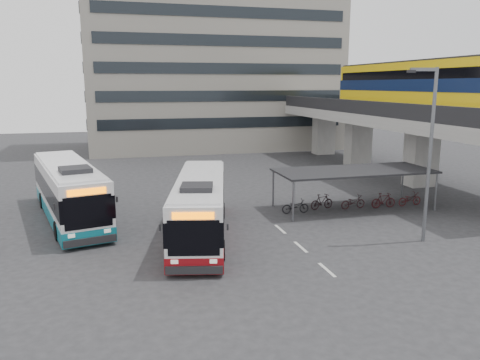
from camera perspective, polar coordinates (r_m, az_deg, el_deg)
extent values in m
plane|color=#28282B|center=(25.42, -0.42, -6.45)|extent=(120.00, 120.00, 0.00)
cube|color=gray|center=(39.33, 21.21, 2.65)|extent=(2.20, 1.60, 4.60)
cube|color=gray|center=(47.70, 14.20, 4.52)|extent=(2.20, 1.60, 4.60)
cube|color=gray|center=(54.79, 10.16, 5.56)|extent=(2.20, 1.60, 4.60)
cube|color=gray|center=(42.32, 18.31, 7.18)|extent=(8.00, 32.00, 0.90)
cube|color=black|center=(40.35, 13.88, 8.66)|extent=(0.35, 32.00, 1.10)
cube|color=black|center=(44.42, 22.50, 8.36)|extent=(0.35, 32.00, 1.10)
cube|color=yellow|center=(40.08, 20.58, 10.47)|extent=(2.90, 20.00, 3.90)
cube|color=#0A173B|center=(40.08, 20.60, 10.75)|extent=(2.98, 20.02, 0.90)
cube|color=black|center=(40.09, 20.68, 11.89)|extent=(2.96, 19.20, 0.70)
cube|color=black|center=(40.12, 20.78, 13.25)|extent=(2.70, 19.60, 0.25)
cylinder|color=#595B60|center=(30.57, 4.07, -1.05)|extent=(0.12, 0.12, 2.40)
cylinder|color=#595B60|center=(34.83, 19.20, -0.12)|extent=(0.12, 0.12, 2.40)
cylinder|color=#595B60|center=(27.29, 6.50, -2.65)|extent=(0.12, 0.12, 2.40)
cylinder|color=#595B60|center=(31.98, 22.76, -1.38)|extent=(0.12, 0.12, 2.40)
cube|color=black|center=(30.61, 13.74, 1.10)|extent=(10.00, 4.00, 0.12)
imported|color=black|center=(29.38, 6.66, -3.13)|extent=(1.71, 0.60, 0.90)
imported|color=black|center=(30.14, 10.21, -2.76)|extent=(1.66, 0.47, 1.00)
imported|color=black|center=(31.03, 13.56, -2.58)|extent=(1.71, 0.60, 0.90)
imported|color=black|center=(32.00, 16.73, -2.24)|extent=(1.66, 0.47, 1.00)
imported|color=#350C0F|center=(33.09, 19.68, -2.07)|extent=(1.71, 0.60, 0.90)
cube|color=gray|center=(60.80, -3.49, 15.92)|extent=(30.00, 15.00, 25.00)
cube|color=beige|center=(20.91, 10.55, -10.71)|extent=(0.15, 1.60, 0.01)
cube|color=beige|center=(23.47, 7.41, -8.09)|extent=(0.15, 1.60, 0.01)
cube|color=beige|center=(26.12, 4.93, -5.98)|extent=(0.15, 1.60, 0.01)
cube|color=white|center=(24.63, -4.85, -2.91)|extent=(4.87, 11.60, 2.60)
cube|color=maroon|center=(24.96, -4.80, -5.59)|extent=(4.92, 11.64, 0.71)
cube|color=black|center=(24.60, -4.85, -2.64)|extent=(4.93, 11.63, 1.09)
cube|color=#FF6F00|center=(18.92, -5.74, -4.35)|extent=(1.66, 0.45, 0.28)
cube|color=black|center=(21.53, -5.29, -0.90)|extent=(1.75, 1.80, 0.26)
cylinder|color=black|center=(21.64, -8.28, -8.53)|extent=(0.49, 0.98, 0.95)
cylinder|color=black|center=(27.99, -2.18, -3.75)|extent=(0.49, 0.98, 0.95)
cube|color=white|center=(29.43, -20.16, -0.98)|extent=(5.30, 12.33, 2.76)
cube|color=#0D6777|center=(29.72, -19.99, -3.39)|extent=(5.35, 12.37, 0.75)
cube|color=black|center=(29.41, -20.18, -0.74)|extent=(5.36, 12.36, 1.16)
cube|color=#FF6F00|center=(23.38, -18.17, -1.37)|extent=(1.76, 0.50, 0.30)
cube|color=black|center=(26.20, -19.44, 1.17)|extent=(1.87, 1.92, 0.28)
cylinder|color=black|center=(25.90, -21.34, -5.76)|extent=(0.53, 1.05, 1.01)
cylinder|color=black|center=(33.15, -18.81, -1.89)|extent=(0.53, 1.05, 1.01)
imported|color=black|center=(27.85, -16.12, -3.37)|extent=(0.57, 0.74, 1.81)
cylinder|color=#595B60|center=(24.93, 22.12, 2.58)|extent=(0.17, 0.17, 8.67)
cube|color=#595B60|center=(24.41, 21.48, 12.43)|extent=(1.31, 0.41, 0.16)
cube|color=black|center=(24.16, 20.15, 12.34)|extent=(0.41, 0.27, 0.13)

